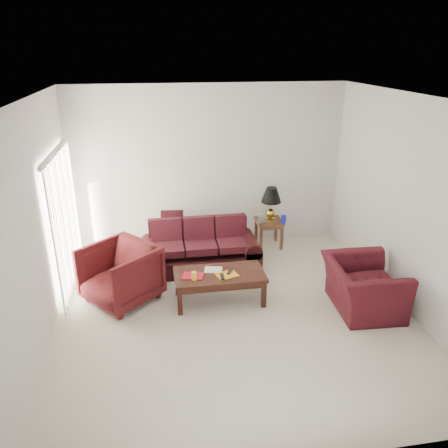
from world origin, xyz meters
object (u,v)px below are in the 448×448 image
object	(u,v)px
armchair_right	(363,286)
coffee_table	(219,287)
sofa	(200,247)
armchair_left	(120,274)
floor_lamp	(98,222)
end_table	(269,233)

from	to	relation	value
armchair_right	coffee_table	size ratio (longest dim) A/B	0.84
sofa	coffee_table	world-z (taller)	sofa
sofa	armchair_left	xyz separation A→B (m)	(-1.29, -0.82, 0.03)
floor_lamp	end_table	bearing A→B (deg)	0.25
armchair_left	floor_lamp	bearing A→B (deg)	154.95
end_table	floor_lamp	distance (m)	3.15
armchair_left	armchair_right	xyz separation A→B (m)	(3.46, -0.80, -0.08)
floor_lamp	coffee_table	size ratio (longest dim) A/B	1.07
sofa	armchair_right	distance (m)	2.71
floor_lamp	armchair_right	size ratio (longest dim) A/B	1.28
end_table	armchair_right	world-z (taller)	armchair_right
floor_lamp	armchair_left	bearing A→B (deg)	-73.69
coffee_table	end_table	bearing A→B (deg)	35.61
sofa	floor_lamp	world-z (taller)	floor_lamp
sofa	end_table	xyz separation A→B (m)	(1.39, 0.70, -0.14)
end_table	coffee_table	size ratio (longest dim) A/B	0.40
end_table	armchair_right	xyz separation A→B (m)	(0.78, -2.32, 0.10)
sofa	coffee_table	xyz separation A→B (m)	(0.16, -1.08, -0.18)
sofa	coffee_table	size ratio (longest dim) A/B	1.50
armchair_right	sofa	bearing A→B (deg)	56.38
floor_lamp	armchair_right	xyz separation A→B (m)	(3.90, -2.31, -0.35)
sofa	end_table	distance (m)	1.57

